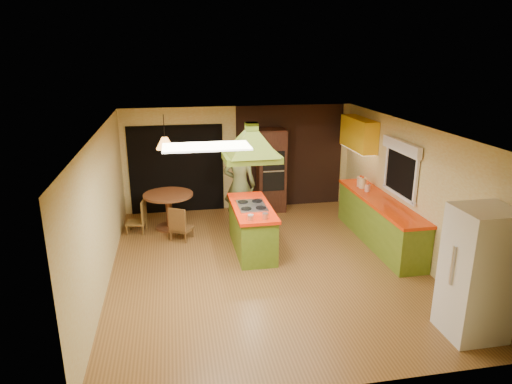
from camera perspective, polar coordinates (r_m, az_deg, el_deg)
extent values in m
plane|color=brown|center=(8.44, 1.24, -9.10)|extent=(6.50, 6.50, 0.00)
plane|color=beige|center=(11.04, -2.12, 4.23)|extent=(5.50, 0.00, 5.50)
plane|color=beige|center=(5.08, 8.90, -12.47)|extent=(5.50, 0.00, 5.50)
plane|color=beige|center=(7.90, -18.65, -2.10)|extent=(0.00, 6.50, 6.50)
plane|color=beige|center=(8.91, 18.90, 0.05)|extent=(0.00, 6.50, 6.50)
plane|color=silver|center=(7.65, 1.37, 7.90)|extent=(6.50, 6.50, 0.00)
cube|color=#381E14|center=(11.27, 4.22, 4.46)|extent=(2.64, 0.03, 2.50)
cube|color=black|center=(10.96, -9.88, 2.81)|extent=(2.20, 0.03, 2.10)
cube|color=olive|center=(9.53, 15.12, -3.70)|extent=(0.58, 3.00, 0.86)
cube|color=#E53807|center=(9.38, 15.34, -1.07)|extent=(0.62, 3.05, 0.06)
cube|color=yellow|center=(10.59, 12.70, 7.12)|extent=(0.34, 1.40, 0.70)
cube|color=black|center=(9.15, 17.73, 2.57)|extent=(0.03, 1.16, 0.96)
cube|color=white|center=(9.03, 17.72, 5.44)|extent=(0.10, 1.35, 0.22)
cube|color=white|center=(6.34, -6.23, 5.66)|extent=(1.20, 0.60, 0.03)
cube|color=olive|center=(8.88, -0.52, -4.71)|extent=(0.67, 1.73, 0.85)
cube|color=#F92A08|center=(8.72, -0.53, -1.95)|extent=(0.73, 1.81, 0.06)
cube|color=silver|center=(8.70, -0.53, -1.71)|extent=(0.52, 0.76, 0.02)
cube|color=#5B731C|center=(8.44, -0.55, 4.30)|extent=(1.05, 0.76, 0.12)
pyramid|color=#5B731C|center=(8.34, -0.56, 7.69)|extent=(1.05, 0.76, 0.45)
cube|color=#5B731C|center=(8.33, -0.56, 8.20)|extent=(0.22, 0.22, 0.14)
imported|color=#4A512B|center=(9.86, -2.07, 0.86)|extent=(0.80, 0.63, 1.91)
cube|color=white|center=(6.84, 26.00, -9.12)|extent=(0.75, 0.71, 1.83)
cube|color=#3F1F14|center=(10.94, 1.89, 2.75)|extent=(0.67, 0.60, 1.99)
cube|color=black|center=(10.58, 2.25, 3.91)|extent=(0.51, 0.03, 0.45)
cube|color=black|center=(10.71, 2.22, 1.31)|extent=(0.51, 0.03, 0.45)
cylinder|color=brown|center=(9.99, -10.94, -0.35)|extent=(1.07, 1.07, 0.05)
cylinder|color=brown|center=(10.11, -10.82, -2.36)|extent=(0.14, 0.14, 0.75)
cylinder|color=brown|center=(10.24, -10.70, -4.33)|extent=(0.60, 0.60, 0.05)
cone|color=#FF9E3F|center=(9.71, -11.32, 6.00)|extent=(0.43, 0.43, 0.24)
cylinder|color=beige|center=(10.03, 13.18, 1.11)|extent=(0.17, 0.17, 0.22)
cylinder|color=beige|center=(10.13, 12.91, 1.26)|extent=(0.17, 0.17, 0.21)
cylinder|color=beige|center=(9.81, 13.76, 0.50)|extent=(0.14, 0.14, 0.15)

